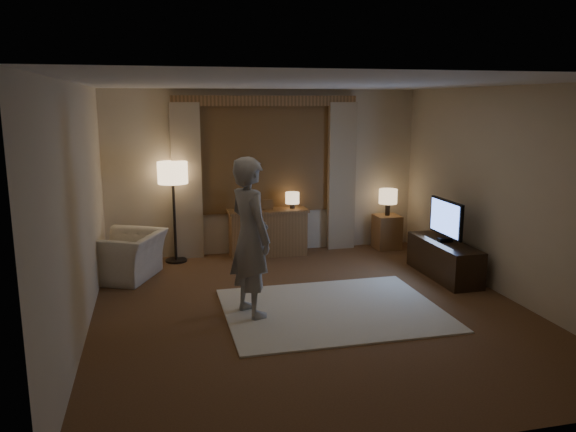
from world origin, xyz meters
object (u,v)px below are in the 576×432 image
object	(u,v)px
sideboard	(268,234)
side_table	(387,232)
person	(250,237)
tv_stand	(444,259)
armchair	(127,256)

from	to	relation	value
sideboard	side_table	size ratio (longest dim) A/B	2.14
sideboard	person	world-z (taller)	person
side_table	sideboard	bearing A→B (deg)	178.58
sideboard	tv_stand	distance (m)	2.74
armchair	person	bearing A→B (deg)	63.11
sideboard	side_table	bearing A→B (deg)	-1.42
armchair	tv_stand	world-z (taller)	armchair
side_table	person	distance (m)	3.70
armchair	sideboard	bearing A→B (deg)	132.55
side_table	person	size ratio (longest dim) A/B	0.31
sideboard	tv_stand	bearing A→B (deg)	-37.78
person	tv_stand	bearing A→B (deg)	-93.82
tv_stand	person	bearing A→B (deg)	-164.43
armchair	side_table	world-z (taller)	armchair
armchair	side_table	size ratio (longest dim) A/B	1.75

